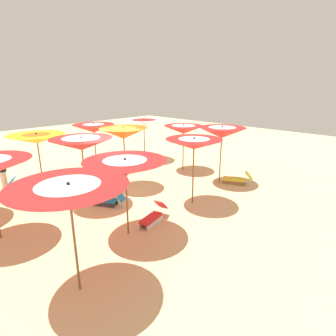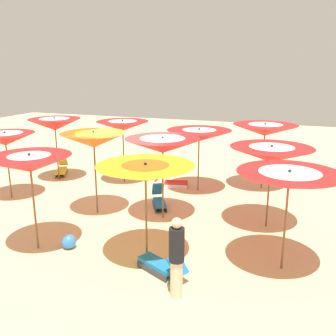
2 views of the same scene
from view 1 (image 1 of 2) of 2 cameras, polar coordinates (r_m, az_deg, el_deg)
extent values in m
cube|color=beige|center=(10.86, -10.80, -5.87)|extent=(39.69, 39.69, 0.04)
cylinder|color=brown|center=(6.01, -18.71, -14.82)|extent=(0.05, 0.05, 2.15)
cone|color=red|center=(5.53, -19.76, -5.30)|extent=(2.27, 2.27, 0.41)
cone|color=white|center=(5.50, -19.87, -4.32)|extent=(1.20, 1.20, 0.22)
sphere|color=black|center=(5.45, -20.01, -3.03)|extent=(0.07, 0.07, 0.07)
cylinder|color=brown|center=(7.83, -8.52, -6.92)|extent=(0.05, 0.05, 2.00)
cone|color=red|center=(7.48, -8.86, 0.10)|extent=(2.26, 2.26, 0.41)
cone|color=white|center=(7.45, -8.89, 0.86)|extent=(1.18, 1.18, 0.21)
sphere|color=black|center=(7.42, -8.94, 1.83)|extent=(0.07, 0.07, 0.07)
cylinder|color=brown|center=(9.73, 5.22, -1.35)|extent=(0.05, 0.05, 2.19)
cone|color=red|center=(9.44, 5.40, 4.95)|extent=(1.95, 1.95, 0.36)
cone|color=white|center=(9.42, 5.42, 5.47)|extent=(1.06, 1.06, 0.19)
sphere|color=black|center=(9.40, 5.44, 6.19)|extent=(0.07, 0.07, 0.07)
cylinder|color=brown|center=(12.07, 10.81, 2.07)|extent=(0.05, 0.05, 2.19)
cone|color=red|center=(11.84, 11.11, 7.18)|extent=(1.97, 1.97, 0.45)
cone|color=white|center=(11.82, 11.14, 7.67)|extent=(1.14, 1.14, 0.26)
sphere|color=black|center=(11.80, 11.18, 8.40)|extent=(0.07, 0.07, 0.07)
cylinder|color=brown|center=(10.17, -16.94, -1.26)|extent=(0.05, 0.05, 2.18)
cone|color=red|center=(9.90, -17.48, 4.73)|extent=(2.12, 2.12, 0.42)
cone|color=white|center=(9.88, -17.53, 5.24)|extent=(1.28, 1.28, 0.25)
sphere|color=black|center=(9.85, -17.61, 6.10)|extent=(0.07, 0.07, 0.07)
cylinder|color=brown|center=(11.46, -8.94, 1.54)|extent=(0.05, 0.05, 2.26)
cone|color=orange|center=(11.22, -9.21, 7.10)|extent=(1.92, 1.92, 0.44)
cone|color=yellow|center=(11.20, -9.23, 7.63)|extent=(1.06, 1.06, 0.24)
sphere|color=black|center=(11.18, -9.27, 8.36)|extent=(0.07, 0.07, 0.07)
cylinder|color=brown|center=(13.64, 3.16, 3.72)|extent=(0.05, 0.05, 2.02)
cone|color=red|center=(13.44, 3.23, 7.92)|extent=(1.91, 1.91, 0.40)
cone|color=white|center=(13.43, 3.23, 8.28)|extent=(1.15, 1.15, 0.24)
sphere|color=black|center=(13.41, 3.24, 8.90)|extent=(0.07, 0.07, 0.07)
cylinder|color=brown|center=(12.15, -24.92, 0.62)|extent=(0.05, 0.05, 2.10)
cone|color=yellow|center=(11.93, -25.54, 5.45)|extent=(2.16, 2.16, 0.36)
cone|color=orange|center=(11.91, -25.60, 5.92)|extent=(1.05, 1.05, 0.18)
sphere|color=black|center=(11.89, -25.67, 6.44)|extent=(0.07, 0.07, 0.07)
cylinder|color=brown|center=(13.63, -14.78, 3.44)|extent=(0.05, 0.05, 2.15)
cone|color=red|center=(13.43, -15.13, 7.90)|extent=(1.94, 1.94, 0.39)
cone|color=white|center=(13.41, -15.16, 8.33)|extent=(0.98, 0.98, 0.20)
sphere|color=black|center=(13.40, -15.20, 8.85)|extent=(0.07, 0.07, 0.07)
cylinder|color=brown|center=(15.60, -4.92, 5.52)|extent=(0.05, 0.05, 2.10)
cone|color=white|center=(15.42, -5.02, 9.34)|extent=(2.22, 2.22, 0.31)
cone|color=red|center=(15.42, -5.03, 9.58)|extent=(1.34, 1.34, 0.19)
sphere|color=black|center=(15.40, -5.04, 10.02)|extent=(0.07, 0.07, 0.07)
cube|color=olive|center=(12.15, 13.40, -3.07)|extent=(0.46, 0.85, 0.14)
cube|color=olive|center=(12.49, 13.51, -2.52)|extent=(0.46, 0.85, 0.14)
cube|color=yellow|center=(12.28, 13.50, -2.26)|extent=(0.75, 1.00, 0.10)
cube|color=yellow|center=(12.20, 16.42, -1.55)|extent=(0.46, 0.45, 0.36)
cube|color=silver|center=(8.61, -2.71, -11.28)|extent=(0.84, 0.24, 0.14)
cube|color=silver|center=(8.76, -4.40, -10.79)|extent=(0.84, 0.24, 0.14)
cube|color=red|center=(8.63, -3.58, -10.33)|extent=(0.90, 0.50, 0.10)
cube|color=red|center=(8.99, -1.48, -7.59)|extent=(0.44, 0.38, 0.37)
cube|color=#333338|center=(15.56, -6.43, 1.75)|extent=(0.91, 0.39, 0.14)
cube|color=#333338|center=(15.42, -5.43, 1.64)|extent=(0.91, 0.39, 0.14)
cube|color=green|center=(15.46, -5.95, 2.12)|extent=(1.01, 0.64, 0.10)
cube|color=green|center=(14.85, -7.17, 2.24)|extent=(0.47, 0.42, 0.33)
cube|color=#333338|center=(10.04, -13.28, -7.43)|extent=(0.42, 0.74, 0.14)
cube|color=#333338|center=(10.30, -12.43, -6.73)|extent=(0.42, 0.74, 0.14)
cube|color=#1972B7|center=(10.12, -12.89, -6.45)|extent=(0.68, 0.88, 0.10)
cube|color=#1972B7|center=(9.78, -10.07, -5.40)|extent=(0.45, 0.46, 0.48)
cube|color=#333338|center=(12.83, -26.69, -3.40)|extent=(0.85, 0.46, 0.14)
cube|color=#333338|center=(12.50, -26.87, -3.94)|extent=(0.85, 0.46, 0.14)
cube|color=#1972B7|center=(12.62, -26.85, -3.16)|extent=(0.99, 0.74, 0.10)
cube|color=#1972B7|center=(12.67, -29.78, -2.50)|extent=(0.47, 0.47, 0.36)
cylinder|color=beige|center=(13.06, -30.84, -2.22)|extent=(0.24, 0.24, 0.77)
cylinder|color=black|center=(12.87, -31.32, 0.82)|extent=(0.30, 0.30, 0.67)
sphere|color=#337FE5|center=(13.31, -16.59, -1.07)|extent=(0.35, 0.35, 0.35)
camera|label=2|loc=(18.29, -44.54, 12.98)|focal=40.26mm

